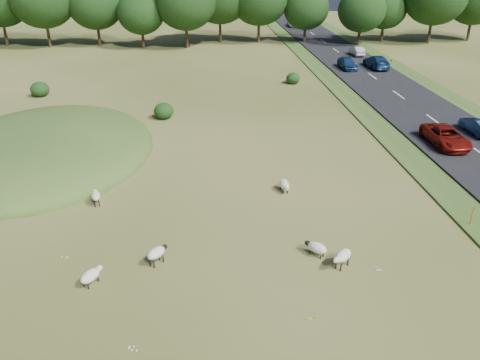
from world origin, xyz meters
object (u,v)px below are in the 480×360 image
car_1 (293,24)px  car_5 (446,136)px  sheep_1 (96,196)px  car_0 (302,16)px  sheep_0 (284,185)px  car_7 (357,51)px  sheep_4 (342,256)px  car_3 (347,63)px  marker_post (472,216)px  car_4 (478,126)px  sheep_5 (157,253)px  car_2 (377,62)px  sheep_2 (317,248)px  sheep_3 (91,275)px

car_1 → car_5: (0.00, -62.00, 0.07)m
sheep_1 → car_0: size_ratio=0.26×
sheep_0 → car_7: bearing=150.0°
sheep_4 → car_7: (15.73, 47.85, 0.21)m
car_3 → car_5: (0.00, -25.72, -0.04)m
sheep_1 → car_5: size_ratio=0.25×
car_1 → car_5: car_5 is taller
car_0 → car_1: size_ratio=1.06×
sheep_4 → car_1: (11.93, 76.06, 0.21)m
car_1 → car_7: 28.46m
sheep_1 → car_0: car_0 is taller
marker_post → car_0: 83.73m
sheep_0 → car_3: car_3 is taller
car_4 → car_1: bearing=-86.4°
car_5 → car_1: bearing=90.0°
sheep_5 → car_0: car_0 is taller
sheep_0 → car_0: (17.13, 78.55, 0.45)m
car_1 → car_2: (3.80, -36.11, 0.15)m
sheep_2 → sheep_3: bearing=52.1°
sheep_0 → sheep_4: size_ratio=1.09×
sheep_3 → sheep_4: (11.52, 0.26, 0.19)m
sheep_4 → car_0: size_ratio=0.26×
sheep_4 → sheep_5: bearing=-48.2°
sheep_2 → car_0: size_ratio=0.25×
marker_post → sheep_2: bearing=-167.3°
car_0 → car_5: car_5 is taller
car_2 → car_3: car_2 is taller
car_0 → marker_post: bearing=84.7°
marker_post → car_0: (7.70, 83.37, 0.33)m
sheep_3 → car_0: 90.91m
car_1 → car_4: (3.80, -59.80, 0.01)m
sheep_1 → sheep_2: 13.25m
marker_post → car_2: size_ratio=0.23×
car_1 → car_4: size_ratio=1.16×
sheep_3 → car_4: car_4 is taller
marker_post → car_5: (3.90, 10.96, 0.33)m
sheep_4 → car_7: 50.37m
car_2 → car_7: 7.90m
car_2 → car_5: size_ratio=1.07×
sheep_0 → sheep_5: bearing=-53.3°
sheep_5 → car_7: bearing=13.8°
sheep_0 → car_3: bearing=150.6°
car_7 → sheep_0: bearing=66.8°
sheep_0 → sheep_2: bearing=-3.2°
car_2 → sheep_4: bearing=68.5°
car_0 → sheep_3: bearing=72.6°
sheep_2 → sheep_3: 10.63m
sheep_1 → car_7: 49.60m
sheep_4 → car_0: 87.89m
sheep_5 → car_1: 77.82m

